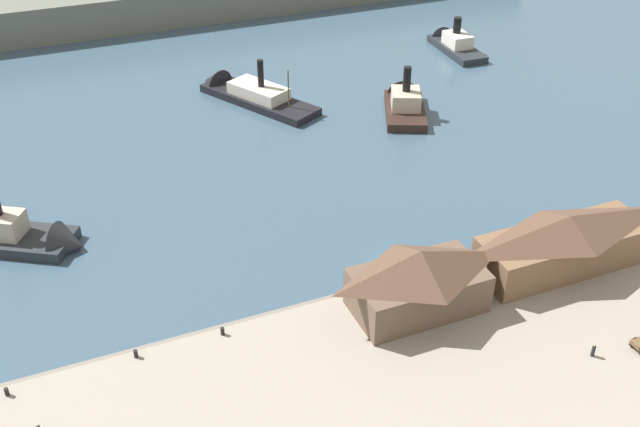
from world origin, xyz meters
TOP-DOWN VIEW (x-y plane):
  - ground_plane at (0.00, 0.00)m, footprint 320.00×320.00m
  - quay_promenade at (0.00, -22.00)m, footprint 110.00×36.00m
  - seawall_edge at (0.00, -3.60)m, footprint 110.00×0.80m
  - ferry_shed_east_terminal at (-2.09, -9.13)m, footprint 15.03×8.50m
  - ferry_shed_customs_shed at (18.02, -9.11)m, footprint 22.07×7.54m
  - pedestrian_near_west_shed at (11.08, -23.32)m, footprint 0.39×0.39m
  - mooring_post_west at (-23.82, -5.08)m, footprint 0.44×0.44m
  - mooring_post_east at (-45.99, -5.35)m, footprint 0.44×0.44m
  - mooring_post_center_west at (-33.19, -4.93)m, footprint 0.44×0.44m
  - ferry_approaching_west at (-43.09, 23.07)m, footprint 22.05×16.91m
  - ferry_near_quay at (-1.61, 56.26)m, footprint 17.77×26.10m
  - ferry_approaching_east at (22.98, 40.39)m, footprint 12.45×17.08m
  - ferry_mid_harbor at (46.66, 63.39)m, footprint 6.62×17.91m

SIDE VIEW (x-z plane):
  - ground_plane at x=0.00m, z-range 0.00..0.00m
  - seawall_edge at x=0.00m, z-range 0.00..1.00m
  - quay_promenade at x=0.00m, z-range 0.00..1.20m
  - ferry_near_quay at x=-1.61m, z-range -4.17..6.52m
  - ferry_mid_harbor at x=46.66m, z-range -3.19..5.85m
  - ferry_approaching_west at x=-43.09m, z-range -4.24..7.04m
  - ferry_approaching_east at x=22.98m, z-range -4.07..6.98m
  - mooring_post_west at x=-23.82m, z-range 1.20..2.10m
  - mooring_post_east at x=-45.99m, z-range 1.20..2.10m
  - mooring_post_center_west at x=-33.19m, z-range 1.20..2.10m
  - pedestrian_near_west_shed at x=11.08m, z-range 1.13..2.72m
  - ferry_shed_customs_shed at x=18.02m, z-range 1.26..8.49m
  - ferry_shed_east_terminal at x=-2.09m, z-range 1.26..9.07m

